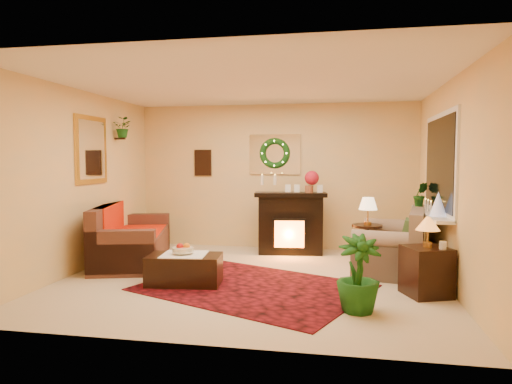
% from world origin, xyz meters
% --- Properties ---
extents(floor, '(5.00, 5.00, 0.00)m').
position_xyz_m(floor, '(0.00, 0.00, 0.00)').
color(floor, beige).
rests_on(floor, ground).
extents(ceiling, '(5.00, 5.00, 0.00)m').
position_xyz_m(ceiling, '(0.00, 0.00, 2.60)').
color(ceiling, white).
rests_on(ceiling, ground).
extents(wall_back, '(5.00, 5.00, 0.00)m').
position_xyz_m(wall_back, '(0.00, 2.25, 1.30)').
color(wall_back, '#EFD88C').
rests_on(wall_back, ground).
extents(wall_front, '(5.00, 5.00, 0.00)m').
position_xyz_m(wall_front, '(0.00, -2.25, 1.30)').
color(wall_front, '#EFD88C').
rests_on(wall_front, ground).
extents(wall_left, '(4.50, 4.50, 0.00)m').
position_xyz_m(wall_left, '(-2.50, 0.00, 1.30)').
color(wall_left, '#EFD88C').
rests_on(wall_left, ground).
extents(wall_right, '(4.50, 4.50, 0.00)m').
position_xyz_m(wall_right, '(2.50, 0.00, 1.30)').
color(wall_right, '#EFD88C').
rests_on(wall_right, ground).
extents(area_rug, '(3.17, 2.83, 0.01)m').
position_xyz_m(area_rug, '(0.12, -0.43, 0.01)').
color(area_rug, '#5B1016').
rests_on(area_rug, floor).
extents(sofa, '(1.46, 2.28, 0.91)m').
position_xyz_m(sofa, '(-2.04, 0.72, 0.43)').
color(sofa, brown).
rests_on(sofa, floor).
extents(red_throw, '(0.86, 1.40, 0.02)m').
position_xyz_m(red_throw, '(-2.07, 0.84, 0.46)').
color(red_throw, '#AF1921').
rests_on(red_throw, sofa).
extents(fireplace, '(1.11, 0.46, 0.98)m').
position_xyz_m(fireplace, '(0.34, 1.73, 0.55)').
color(fireplace, '#36211C').
rests_on(fireplace, floor).
extents(poinsettia, '(0.24, 0.24, 0.24)m').
position_xyz_m(poinsettia, '(0.70, 1.72, 1.30)').
color(poinsettia, '#B3172B').
rests_on(poinsettia, fireplace).
extents(mantel_candle_a, '(0.06, 0.06, 0.17)m').
position_xyz_m(mantel_candle_a, '(-0.14, 1.69, 1.26)').
color(mantel_candle_a, silver).
rests_on(mantel_candle_a, fireplace).
extents(mantel_candle_b, '(0.05, 0.05, 0.16)m').
position_xyz_m(mantel_candle_b, '(0.07, 1.74, 1.26)').
color(mantel_candle_b, beige).
rests_on(mantel_candle_b, fireplace).
extents(mantel_mirror, '(0.92, 0.02, 0.72)m').
position_xyz_m(mantel_mirror, '(0.00, 2.23, 1.70)').
color(mantel_mirror, white).
rests_on(mantel_mirror, wall_back).
extents(wreath, '(0.55, 0.11, 0.55)m').
position_xyz_m(wreath, '(0.00, 2.19, 1.72)').
color(wreath, '#194719').
rests_on(wreath, wall_back).
extents(wall_art, '(0.32, 0.03, 0.48)m').
position_xyz_m(wall_art, '(-1.35, 2.23, 1.55)').
color(wall_art, '#381E11').
rests_on(wall_art, wall_back).
extents(gold_mirror, '(0.03, 0.84, 1.00)m').
position_xyz_m(gold_mirror, '(-2.48, 0.30, 1.75)').
color(gold_mirror, gold).
rests_on(gold_mirror, wall_left).
extents(hanging_plant, '(0.33, 0.28, 0.36)m').
position_xyz_m(hanging_plant, '(-2.34, 1.05, 1.97)').
color(hanging_plant, '#194719').
rests_on(hanging_plant, wall_left).
extents(loveseat, '(1.17, 1.70, 0.90)m').
position_xyz_m(loveseat, '(1.89, 0.87, 0.42)').
color(loveseat, '#ACA18C').
rests_on(loveseat, floor).
extents(window_frame, '(0.03, 1.86, 1.36)m').
position_xyz_m(window_frame, '(2.48, 0.55, 1.55)').
color(window_frame, white).
rests_on(window_frame, wall_right).
extents(window_glass, '(0.02, 1.70, 1.22)m').
position_xyz_m(window_glass, '(2.47, 0.55, 1.55)').
color(window_glass, black).
rests_on(window_glass, wall_right).
extents(window_sill, '(0.22, 1.86, 0.04)m').
position_xyz_m(window_sill, '(2.38, 0.55, 0.87)').
color(window_sill, white).
rests_on(window_sill, wall_right).
extents(mini_tree, '(0.21, 0.21, 0.32)m').
position_xyz_m(mini_tree, '(2.38, 0.11, 1.04)').
color(mini_tree, silver).
rests_on(mini_tree, window_sill).
extents(sill_plant, '(0.27, 0.22, 0.49)m').
position_xyz_m(sill_plant, '(2.35, 1.23, 1.08)').
color(sill_plant, '#244D26').
rests_on(sill_plant, window_sill).
extents(side_table_round, '(0.58, 0.58, 0.60)m').
position_xyz_m(side_table_round, '(1.58, 1.24, 0.32)').
color(side_table_round, black).
rests_on(side_table_round, floor).
extents(lamp_cream, '(0.28, 0.28, 0.43)m').
position_xyz_m(lamp_cream, '(1.59, 1.21, 0.88)').
color(lamp_cream, beige).
rests_on(lamp_cream, side_table_round).
extents(end_table_square, '(0.61, 0.61, 0.58)m').
position_xyz_m(end_table_square, '(2.17, -0.37, 0.27)').
color(end_table_square, black).
rests_on(end_table_square, floor).
extents(lamp_tiffany, '(0.28, 0.28, 0.41)m').
position_xyz_m(lamp_tiffany, '(2.18, -0.37, 0.74)').
color(lamp_tiffany, '#FF9E2E').
rests_on(lamp_tiffany, end_table_square).
extents(coffee_table, '(0.97, 0.60, 0.39)m').
position_xyz_m(coffee_table, '(-0.79, -0.44, 0.21)').
color(coffee_table, '#2F1F0E').
rests_on(coffee_table, floor).
extents(fruit_bowl, '(0.27, 0.27, 0.06)m').
position_xyz_m(fruit_bowl, '(-0.81, -0.43, 0.45)').
color(fruit_bowl, silver).
rests_on(fruit_bowl, coffee_table).
extents(floor_palm, '(1.68, 1.68, 2.44)m').
position_xyz_m(floor_palm, '(1.36, -1.11, 0.45)').
color(floor_palm, '#17531F').
rests_on(floor_palm, floor).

